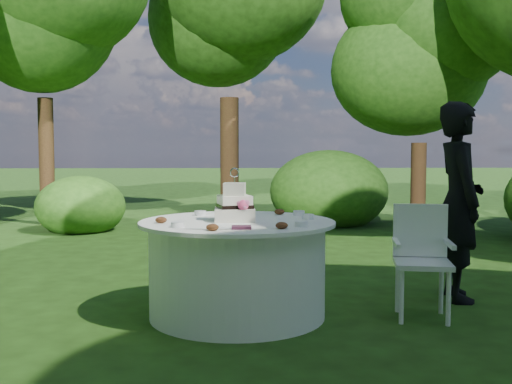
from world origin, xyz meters
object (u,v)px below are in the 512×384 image
at_px(table, 237,268).
at_px(cake, 235,207).
at_px(guest, 459,201).
at_px(chair, 421,252).
at_px(napkins, 241,227).

height_order(table, cake, cake).
height_order(guest, cake, guest).
xyz_separation_m(table, chair, (1.47, -0.06, 0.13)).
xyz_separation_m(napkins, guest, (1.94, 0.94, 0.10)).
height_order(table, chair, chair).
height_order(napkins, table, napkins).
bearing_deg(table, cake, 163.71).
height_order(napkins, cake, cake).
bearing_deg(chair, cake, 177.44).
xyz_separation_m(guest, cake, (-1.99, -0.46, 0.00)).
xyz_separation_m(napkins, table, (-0.03, 0.47, -0.39)).
relative_size(table, cake, 3.66).
relative_size(table, chair, 1.74).
bearing_deg(cake, napkins, -84.61).
distance_m(table, cake, 0.50).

